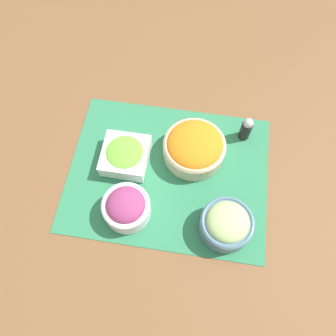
# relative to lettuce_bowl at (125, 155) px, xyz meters

# --- Properties ---
(ground_plane) EXTENTS (3.00, 3.00, 0.00)m
(ground_plane) POSITION_rel_lettuce_bowl_xyz_m (-0.13, 0.02, -0.04)
(ground_plane) COLOR brown
(placemat) EXTENTS (0.56, 0.44, 0.00)m
(placemat) POSITION_rel_lettuce_bowl_xyz_m (-0.13, 0.02, -0.03)
(placemat) COLOR #2D7A51
(placemat) RESTS_ON ground_plane
(lettuce_bowl) EXTENTS (0.13, 0.13, 0.06)m
(lettuce_bowl) POSITION_rel_lettuce_bowl_xyz_m (0.00, 0.00, 0.00)
(lettuce_bowl) COLOR white
(lettuce_bowl) RESTS_ON placemat
(carrot_bowl) EXTENTS (0.18, 0.18, 0.08)m
(carrot_bowl) POSITION_rel_lettuce_bowl_xyz_m (-0.19, -0.05, 0.01)
(carrot_bowl) COLOR #C6B28E
(carrot_bowl) RESTS_ON placemat
(onion_bowl) EXTENTS (0.13, 0.13, 0.09)m
(onion_bowl) POSITION_rel_lettuce_bowl_xyz_m (-0.04, 0.15, 0.01)
(onion_bowl) COLOR silver
(onion_bowl) RESTS_ON placemat
(cucumber_bowl) EXTENTS (0.14, 0.14, 0.09)m
(cucumber_bowl) POSITION_rel_lettuce_bowl_xyz_m (-0.30, 0.16, 0.01)
(cucumber_bowl) COLOR slate
(cucumber_bowl) RESTS_ON placemat
(pepper_shaker) EXTENTS (0.03, 0.03, 0.08)m
(pepper_shaker) POSITION_rel_lettuce_bowl_xyz_m (-0.33, -0.13, 0.01)
(pepper_shaker) COLOR black
(pepper_shaker) RESTS_ON placemat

